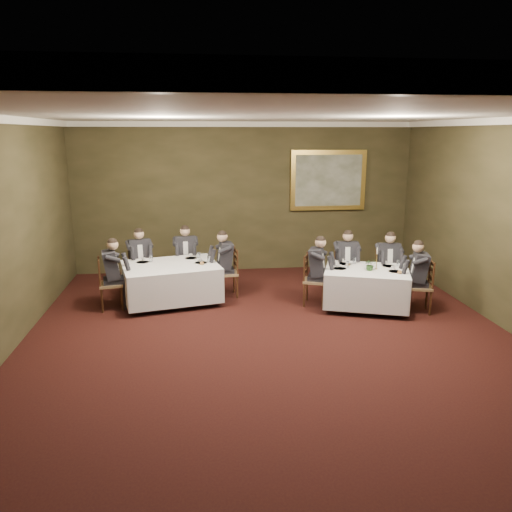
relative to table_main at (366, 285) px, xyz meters
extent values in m
plane|color=black|center=(-2.00, -1.94, -0.45)|extent=(10.00, 10.00, 0.00)
cube|color=silver|center=(-2.00, -1.94, 3.05)|extent=(8.00, 10.00, 0.10)
cube|color=#2D2A16|center=(-2.00, 3.06, 1.30)|extent=(8.00, 0.10, 3.50)
cube|color=#2D2A16|center=(-2.00, -6.94, 1.30)|extent=(8.00, 0.10, 3.50)
cube|color=white|center=(-2.00, 3.01, 2.99)|extent=(8.00, 0.10, 0.12)
cube|color=white|center=(-2.00, -6.89, 2.99)|extent=(8.00, 0.10, 0.12)
cube|color=black|center=(0.00, 0.00, 0.28)|extent=(1.74, 1.52, 0.04)
cube|color=white|center=(0.00, 0.00, 0.31)|extent=(1.82, 1.59, 0.02)
cube|color=white|center=(0.00, 0.00, -0.02)|extent=(1.85, 1.62, 0.65)
cube|color=black|center=(-3.68, 0.79, 0.28)|extent=(1.97, 1.64, 0.04)
cube|color=white|center=(-3.68, 0.79, 0.31)|extent=(2.04, 1.71, 0.02)
cube|color=white|center=(-3.68, 0.79, -0.02)|extent=(2.06, 1.73, 0.65)
cube|color=olive|center=(-0.14, 0.87, 0.04)|extent=(0.48, 0.47, 0.05)
cube|color=black|center=(-0.12, 1.06, 0.28)|extent=(0.38, 0.07, 0.54)
cube|color=black|center=(-0.14, 0.87, 0.41)|extent=(0.45, 0.36, 0.55)
sphere|color=tan|center=(-0.14, 0.87, 0.79)|extent=(0.23, 0.23, 0.21)
cube|color=olive|center=(0.64, 0.61, 0.04)|extent=(0.48, 0.47, 0.05)
cube|color=black|center=(0.66, 0.79, 0.28)|extent=(0.38, 0.07, 0.54)
cube|color=black|center=(0.64, 0.61, 0.41)|extent=(0.45, 0.36, 0.55)
sphere|color=tan|center=(0.64, 0.61, 0.79)|extent=(0.23, 0.23, 0.21)
cube|color=olive|center=(-0.91, 0.31, 0.04)|extent=(0.55, 0.56, 0.05)
cube|color=black|center=(-1.09, 0.38, 0.28)|extent=(0.16, 0.37, 0.54)
cube|color=black|center=(-0.91, 0.31, 0.41)|extent=(0.44, 0.50, 0.55)
sphere|color=tan|center=(-0.91, 0.31, 0.79)|extent=(0.27, 0.27, 0.21)
cube|color=olive|center=(0.91, -0.31, 0.04)|extent=(0.52, 0.53, 0.05)
cube|color=black|center=(1.10, -0.36, 0.28)|extent=(0.13, 0.37, 0.54)
cube|color=black|center=(0.91, -0.31, 0.41)|extent=(0.41, 0.49, 0.55)
sphere|color=tan|center=(0.91, -0.31, 0.79)|extent=(0.26, 0.26, 0.21)
cube|color=olive|center=(-4.35, 1.58, 0.04)|extent=(0.54, 0.53, 0.05)
cube|color=black|center=(-4.40, 1.76, 0.28)|extent=(0.37, 0.13, 0.54)
cube|color=black|center=(-4.35, 1.58, 0.41)|extent=(0.49, 0.41, 0.55)
sphere|color=tan|center=(-4.35, 1.58, 0.79)|extent=(0.26, 0.26, 0.21)
cube|color=olive|center=(-3.40, 1.79, 0.04)|extent=(0.46, 0.44, 0.05)
cube|color=black|center=(-3.41, 1.98, 0.28)|extent=(0.38, 0.05, 0.54)
cube|color=black|center=(-3.40, 1.79, 0.41)|extent=(0.43, 0.33, 0.55)
sphere|color=tan|center=(-3.40, 1.79, 0.79)|extent=(0.22, 0.22, 0.21)
cube|color=olive|center=(-2.57, 1.03, 0.04)|extent=(0.46, 0.48, 0.05)
cube|color=black|center=(-2.38, 1.05, 0.28)|extent=(0.06, 0.38, 0.54)
cube|color=black|center=(-2.57, 1.03, 0.41)|extent=(0.35, 0.45, 0.55)
sphere|color=tan|center=(-2.57, 1.03, 0.79)|extent=(0.23, 0.23, 0.21)
cube|color=olive|center=(-4.79, 0.54, 0.04)|extent=(0.49, 0.51, 0.05)
cube|color=black|center=(-4.97, 0.51, 0.28)|extent=(0.10, 0.38, 0.54)
cube|color=black|center=(-4.79, 0.54, 0.41)|extent=(0.38, 0.47, 0.55)
sphere|color=tan|center=(-4.79, 0.54, 0.79)|extent=(0.25, 0.25, 0.21)
imported|color=#2D5926|center=(0.03, -0.07, 0.44)|extent=(0.23, 0.20, 0.24)
cylinder|color=gold|center=(0.18, 0.00, 0.32)|extent=(0.06, 0.06, 0.02)
cylinder|color=gold|center=(0.18, 0.00, 0.47)|extent=(0.01, 0.01, 0.28)
cylinder|color=white|center=(0.18, 0.00, 0.68)|extent=(0.02, 0.02, 0.12)
cylinder|color=white|center=(-0.29, 0.44, 0.32)|extent=(0.25, 0.25, 0.01)
cylinder|color=white|center=(-0.29, 0.59, 0.35)|extent=(0.08, 0.08, 0.05)
cylinder|color=white|center=(-0.12, 0.44, 0.39)|extent=(0.06, 0.06, 0.14)
cylinder|color=white|center=(-4.23, 1.05, 0.32)|extent=(0.25, 0.25, 0.01)
cylinder|color=white|center=(-4.23, 1.20, 0.35)|extent=(0.08, 0.08, 0.05)
cylinder|color=white|center=(-4.06, 1.05, 0.39)|extent=(0.06, 0.06, 0.14)
cube|color=#E3C753|center=(0.00, 3.00, 1.70)|extent=(1.82, 0.08, 1.42)
cube|color=#4A5035|center=(0.00, 2.96, 1.70)|extent=(1.60, 0.01, 1.20)
camera|label=1|loc=(-3.14, -8.69, 2.80)|focal=35.00mm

